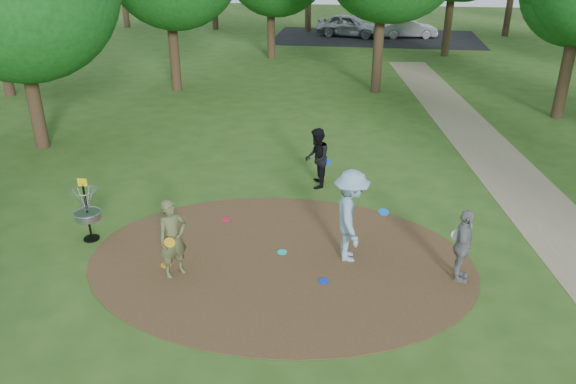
# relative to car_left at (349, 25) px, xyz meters

# --- Properties ---
(ground) EXTENTS (100.00, 100.00, 0.00)m
(ground) POSITION_rel_car_left_xyz_m (-0.12, -30.11, -0.77)
(ground) COLOR #2D5119
(ground) RESTS_ON ground
(dirt_clearing) EXTENTS (8.40, 8.40, 0.02)m
(dirt_clearing) POSITION_rel_car_left_xyz_m (-0.12, -30.11, -0.76)
(dirt_clearing) COLOR #47301C
(dirt_clearing) RESTS_ON ground
(footpath) EXTENTS (7.55, 39.89, 0.01)m
(footpath) POSITION_rel_car_left_xyz_m (6.38, -28.11, -0.76)
(footpath) COLOR #8C7A5B
(footpath) RESTS_ON ground
(parking_lot) EXTENTS (14.00, 8.00, 0.01)m
(parking_lot) POSITION_rel_car_left_xyz_m (1.88, -0.11, -0.76)
(parking_lot) COLOR black
(parking_lot) RESTS_ON ground
(player_observer_with_disc) EXTENTS (0.71, 0.73, 1.69)m
(player_observer_with_disc) POSITION_rel_car_left_xyz_m (-2.18, -30.95, 0.08)
(player_observer_with_disc) COLOR #555D36
(player_observer_with_disc) RESTS_ON ground
(player_throwing_with_disc) EXTENTS (1.29, 1.44, 2.06)m
(player_throwing_with_disc) POSITION_rel_car_left_xyz_m (1.36, -29.79, 0.27)
(player_throwing_with_disc) COLOR #82ABC2
(player_throwing_with_disc) RESTS_ON ground
(player_walking_with_disc) EXTENTS (0.74, 0.87, 1.69)m
(player_walking_with_disc) POSITION_rel_car_left_xyz_m (0.27, -26.03, 0.08)
(player_walking_with_disc) COLOR black
(player_walking_with_disc) RESTS_ON ground
(player_waiting_with_disc) EXTENTS (0.53, 0.98, 1.59)m
(player_waiting_with_disc) POSITION_rel_car_left_xyz_m (3.63, -30.32, 0.03)
(player_waiting_with_disc) COLOR gray
(player_waiting_with_disc) RESTS_ON ground
(disc_ground_cyan) EXTENTS (0.22, 0.22, 0.02)m
(disc_ground_cyan) POSITION_rel_car_left_xyz_m (-0.12, -29.80, -0.74)
(disc_ground_cyan) COLOR #1AD2C6
(disc_ground_cyan) RESTS_ON dirt_clearing
(disc_ground_blue) EXTENTS (0.22, 0.22, 0.02)m
(disc_ground_blue) POSITION_rel_car_left_xyz_m (0.90, -30.81, -0.74)
(disc_ground_blue) COLOR #0C31D3
(disc_ground_blue) RESTS_ON dirt_clearing
(disc_ground_red) EXTENTS (0.22, 0.22, 0.02)m
(disc_ground_red) POSITION_rel_car_left_xyz_m (-1.75, -28.44, -0.74)
(disc_ground_red) COLOR red
(disc_ground_red) RESTS_ON dirt_clearing
(car_left) EXTENTS (4.82, 2.94, 1.53)m
(car_left) POSITION_rel_car_left_xyz_m (0.00, 0.00, 0.00)
(car_left) COLOR #94979B
(car_left) RESTS_ON ground
(car_right) EXTENTS (3.95, 1.86, 1.25)m
(car_right) POSITION_rel_car_left_xyz_m (4.08, 0.06, -0.14)
(car_right) COLOR #A1A2A8
(car_right) RESTS_ON ground
(disc_ground_orange) EXTENTS (0.22, 0.22, 0.02)m
(disc_ground_orange) POSITION_rel_car_left_xyz_m (-2.50, -30.69, -0.74)
(disc_ground_orange) COLOR orange
(disc_ground_orange) RESTS_ON dirt_clearing
(disc_golf_basket) EXTENTS (0.63, 0.63, 1.54)m
(disc_golf_basket) POSITION_rel_car_left_xyz_m (-4.62, -29.81, 0.11)
(disc_golf_basket) COLOR black
(disc_golf_basket) RESTS_ON ground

